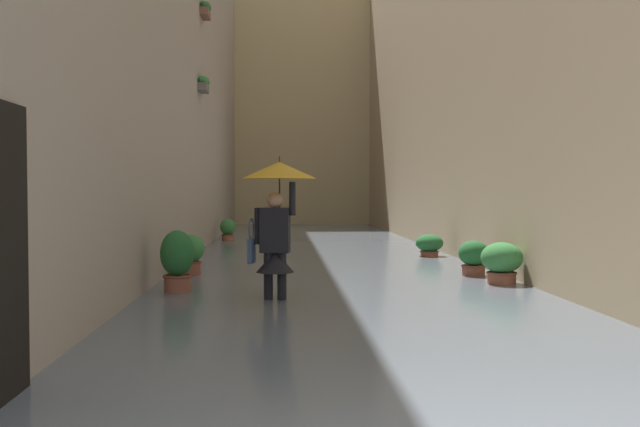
{
  "coord_description": "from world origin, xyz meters",
  "views": [
    {
      "loc": [
        0.91,
        2.3,
        1.6
      ],
      "look_at": [
        0.39,
        -7.04,
        1.29
      ],
      "focal_mm": 39.97,
      "sensor_mm": 36.0,
      "label": 1
    }
  ],
  "objects_px": {
    "potted_plant_far_right": "(177,263)",
    "potted_plant_near_right": "(191,256)",
    "person_wading": "(277,205)",
    "potted_plant_near_left": "(474,260)",
    "potted_plant_mid_right": "(228,231)",
    "potted_plant_mid_left": "(502,264)",
    "potted_plant_far_left": "(429,246)"
  },
  "relations": [
    {
      "from": "potted_plant_near_left",
      "to": "potted_plant_far_left",
      "type": "height_order",
      "value": "potted_plant_near_left"
    },
    {
      "from": "person_wading",
      "to": "potted_plant_near_right",
      "type": "relative_size",
      "value": 2.42
    },
    {
      "from": "person_wading",
      "to": "potted_plant_near_right",
      "type": "height_order",
      "value": "person_wading"
    },
    {
      "from": "person_wading",
      "to": "potted_plant_mid_right",
      "type": "distance_m",
      "value": 11.19
    },
    {
      "from": "potted_plant_mid_right",
      "to": "potted_plant_mid_left",
      "type": "distance_m",
      "value": 10.83
    },
    {
      "from": "potted_plant_mid_right",
      "to": "potted_plant_mid_left",
      "type": "bearing_deg",
      "value": 116.87
    },
    {
      "from": "potted_plant_near_left",
      "to": "potted_plant_far_right",
      "type": "relative_size",
      "value": 0.72
    },
    {
      "from": "potted_plant_near_right",
      "to": "potted_plant_far_left",
      "type": "height_order",
      "value": "potted_plant_near_right"
    },
    {
      "from": "potted_plant_far_right",
      "to": "potted_plant_near_right",
      "type": "height_order",
      "value": "potted_plant_far_right"
    },
    {
      "from": "potted_plant_far_left",
      "to": "person_wading",
      "type": "bearing_deg",
      "value": 61.07
    },
    {
      "from": "potted_plant_near_right",
      "to": "potted_plant_near_left",
      "type": "bearing_deg",
      "value": 175.48
    },
    {
      "from": "person_wading",
      "to": "potted_plant_near_left",
      "type": "relative_size",
      "value": 2.72
    },
    {
      "from": "potted_plant_mid_right",
      "to": "potted_plant_far_right",
      "type": "bearing_deg",
      "value": 90.28
    },
    {
      "from": "potted_plant_far_right",
      "to": "potted_plant_near_right",
      "type": "xyz_separation_m",
      "value": [
        0.07,
        -2.05,
        -0.09
      ]
    },
    {
      "from": "potted_plant_mid_left",
      "to": "potted_plant_mid_right",
      "type": "bearing_deg",
      "value": -63.13
    },
    {
      "from": "person_wading",
      "to": "potted_plant_far_left",
      "type": "distance_m",
      "value": 6.83
    },
    {
      "from": "person_wading",
      "to": "potted_plant_near_left",
      "type": "height_order",
      "value": "person_wading"
    },
    {
      "from": "potted_plant_far_left",
      "to": "potted_plant_mid_left",
      "type": "bearing_deg",
      "value": 92.15
    },
    {
      "from": "potted_plant_mid_right",
      "to": "potted_plant_near_left",
      "type": "xyz_separation_m",
      "value": [
        -4.74,
        8.61,
        -0.01
      ]
    },
    {
      "from": "potted_plant_near_left",
      "to": "potted_plant_far_right",
      "type": "bearing_deg",
      "value": 19.67
    },
    {
      "from": "person_wading",
      "to": "potted_plant_far_left",
      "type": "bearing_deg",
      "value": -118.93
    },
    {
      "from": "potted_plant_far_right",
      "to": "potted_plant_near_right",
      "type": "bearing_deg",
      "value": -88.18
    },
    {
      "from": "potted_plant_mid_left",
      "to": "potted_plant_far_left",
      "type": "bearing_deg",
      "value": -87.85
    },
    {
      "from": "potted_plant_mid_left",
      "to": "potted_plant_near_left",
      "type": "bearing_deg",
      "value": -81.9
    },
    {
      "from": "potted_plant_near_right",
      "to": "potted_plant_mid_left",
      "type": "bearing_deg",
      "value": 163.81
    },
    {
      "from": "potted_plant_near_left",
      "to": "potted_plant_near_right",
      "type": "distance_m",
      "value": 4.77
    },
    {
      "from": "potted_plant_mid_left",
      "to": "potted_plant_near_left",
      "type": "xyz_separation_m",
      "value": [
        0.15,
        -1.05,
        -0.04
      ]
    },
    {
      "from": "potted_plant_mid_left",
      "to": "potted_plant_near_left",
      "type": "relative_size",
      "value": 1.06
    },
    {
      "from": "potted_plant_mid_left",
      "to": "potted_plant_far_right",
      "type": "distance_m",
      "value": 4.88
    },
    {
      "from": "potted_plant_far_right",
      "to": "potted_plant_far_left",
      "type": "relative_size",
      "value": 1.63
    },
    {
      "from": "potted_plant_mid_left",
      "to": "potted_plant_far_right",
      "type": "xyz_separation_m",
      "value": [
        4.84,
        0.63,
        0.11
      ]
    },
    {
      "from": "potted_plant_near_left",
      "to": "potted_plant_near_right",
      "type": "bearing_deg",
      "value": -4.52
    }
  ]
}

